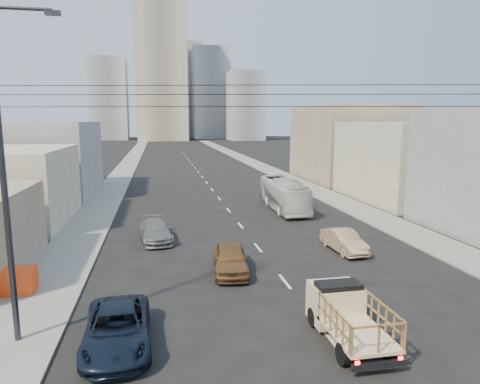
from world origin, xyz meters
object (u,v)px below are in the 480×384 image
object	(u,v)px
flatbed_pickup	(347,312)
sedan_grey	(156,231)
crate_stack	(15,281)
city_bus	(284,194)
streetlamp_left	(6,170)
sedan_tan	(344,241)
navy_pickup	(117,329)
sedan_brown	(231,259)

from	to	relation	value
flatbed_pickup	sedan_grey	distance (m)	16.55
flatbed_pickup	crate_stack	world-z (taller)	flatbed_pickup
city_bus	streetlamp_left	bearing A→B (deg)	-126.00
flatbed_pickup	city_bus	xyz separation A→B (m)	(4.51, 23.47, 0.30)
sedan_tan	sedan_grey	distance (m)	12.54
sedan_tan	streetlamp_left	xyz separation A→B (m)	(-16.52, -8.25, 5.76)
navy_pickup	streetlamp_left	bearing A→B (deg)	161.81
sedan_brown	sedan_tan	distance (m)	8.00
flatbed_pickup	sedan_tan	xyz separation A→B (m)	(4.54, 10.29, -0.42)
sedan_brown	flatbed_pickup	bearing A→B (deg)	-62.27
navy_pickup	sedan_grey	bearing A→B (deg)	82.34
sedan_grey	streetlamp_left	world-z (taller)	streetlamp_left
sedan_tan	sedan_grey	bearing A→B (deg)	154.52
city_bus	sedan_grey	distance (m)	14.42
sedan_tan	streetlamp_left	distance (m)	19.34
sedan_grey	city_bus	bearing A→B (deg)	29.79
navy_pickup	sedan_tan	bearing A→B (deg)	33.28
flatbed_pickup	sedan_brown	xyz separation A→B (m)	(-3.09, 7.90, -0.32)
city_bus	crate_stack	size ratio (longest dim) A/B	5.58
city_bus	sedan_tan	size ratio (longest dim) A/B	2.44
sedan_brown	crate_stack	distance (m)	10.55
sedan_tan	crate_stack	bearing A→B (deg)	-172.73
city_bus	flatbed_pickup	bearing A→B (deg)	-99.30
sedan_brown	sedan_tan	world-z (taller)	sedan_brown
streetlamp_left	crate_stack	world-z (taller)	streetlamp_left
flatbed_pickup	sedan_grey	world-z (taller)	flatbed_pickup
streetlamp_left	sedan_brown	bearing A→B (deg)	33.40
flatbed_pickup	city_bus	world-z (taller)	city_bus
navy_pickup	streetlamp_left	world-z (taller)	streetlamp_left
streetlamp_left	flatbed_pickup	bearing A→B (deg)	-9.67
sedan_grey	crate_stack	world-z (taller)	sedan_grey
sedan_brown	sedan_tan	xyz separation A→B (m)	(7.63, 2.39, -0.09)
navy_pickup	sedan_brown	bearing A→B (deg)	49.95
flatbed_pickup	crate_stack	xyz separation A→B (m)	(-13.58, 6.78, -0.40)
flatbed_pickup	city_bus	distance (m)	23.90
navy_pickup	sedan_grey	size ratio (longest dim) A/B	1.06
flatbed_pickup	crate_stack	bearing A→B (deg)	153.47
navy_pickup	crate_stack	distance (m)	7.74
crate_stack	flatbed_pickup	bearing A→B (deg)	-26.53
sedan_grey	flatbed_pickup	bearing A→B (deg)	-71.06
sedan_grey	streetlamp_left	distance (m)	14.94
flatbed_pickup	sedan_tan	bearing A→B (deg)	66.19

